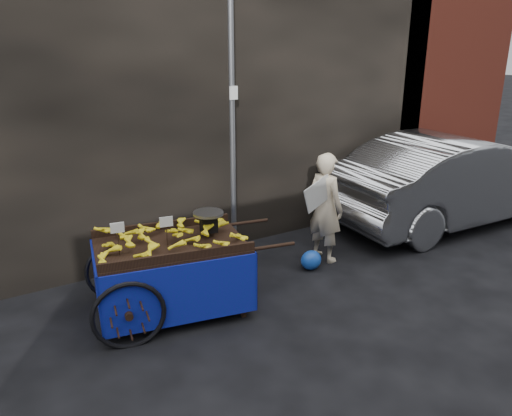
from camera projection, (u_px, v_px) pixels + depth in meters
ground at (264, 294)px, 6.38m from camera, size 80.00×80.00×0.00m
building_wall at (197, 78)px, 7.86m from camera, size 13.50×2.00×5.00m
street_pole at (232, 121)px, 6.93m from camera, size 0.12×0.10×4.00m
banana_cart at (166, 251)px, 5.73m from camera, size 2.49×1.48×1.27m
vendor at (325, 207)px, 7.15m from camera, size 0.77×0.64×1.60m
plastic_bag at (311, 260)px, 7.02m from camera, size 0.31×0.25×0.28m
parked_car at (455, 179)px, 8.69m from camera, size 4.80×1.92×1.55m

